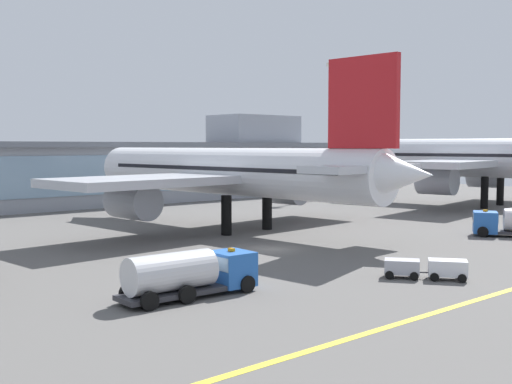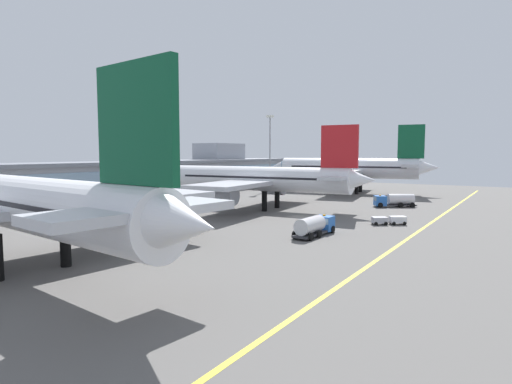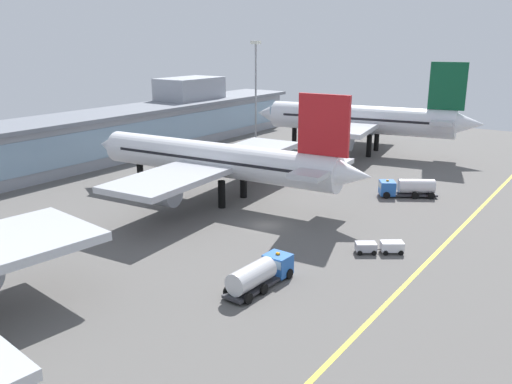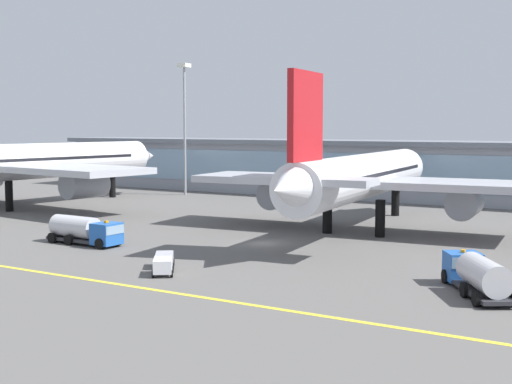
% 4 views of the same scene
% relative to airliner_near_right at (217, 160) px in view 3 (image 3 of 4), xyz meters
% --- Properties ---
extents(ground_plane, '(201.34, 201.34, 0.00)m').
position_rel_airliner_near_right_xyz_m(ground_plane, '(-5.54, -13.04, -6.33)').
color(ground_plane, '#5B5956').
extents(taxiway_centreline_stripe, '(161.07, 0.50, 0.01)m').
position_rel_airliner_near_right_xyz_m(taxiway_centreline_stripe, '(-5.54, -35.04, -6.33)').
color(taxiway_centreline_stripe, yellow).
rests_on(taxiway_centreline_stripe, ground).
extents(terminal_building, '(146.81, 14.00, 15.07)m').
position_rel_airliner_near_right_xyz_m(terminal_building, '(-3.30, 37.18, -0.96)').
color(terminal_building, '#9399A3').
rests_on(terminal_building, ground).
extents(airliner_near_right, '(41.53, 49.61, 17.35)m').
position_rel_airliner_near_right_xyz_m(airliner_near_right, '(0.00, 0.00, 0.00)').
color(airliner_near_right, black).
rests_on(airliner_near_right, ground).
extents(airliner_far_right, '(36.96, 49.93, 19.91)m').
position_rel_airliner_near_right_xyz_m(airliner_far_right, '(46.01, -3.00, 0.97)').
color(airliner_far_right, black).
rests_on(airliner_far_right, ground).
extents(fuel_tanker_truck, '(9.12, 3.18, 2.90)m').
position_rel_airliner_near_right_xyz_m(fuel_tanker_truck, '(-21.18, -23.03, -4.82)').
color(fuel_tanker_truck, black).
rests_on(fuel_tanker_truck, ground).
extents(baggage_tug_near, '(4.57, 5.42, 1.40)m').
position_rel_airliner_near_right_xyz_m(baggage_tug_near, '(-5.84, -29.51, -5.54)').
color(baggage_tug_near, black).
rests_on(baggage_tug_near, ground).
extents(service_truck_far, '(6.90, 8.94, 2.90)m').
position_rel_airliner_near_right_xyz_m(service_truck_far, '(18.68, -23.61, -4.82)').
color(service_truck_far, black).
rests_on(service_truck_far, ground).
extents(apron_light_mast_west, '(1.80, 1.80, 23.83)m').
position_rel_airliner_near_right_xyz_m(apron_light_mast_west, '(40.79, 21.40, 9.24)').
color(apron_light_mast_west, gray).
rests_on(apron_light_mast_west, ground).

